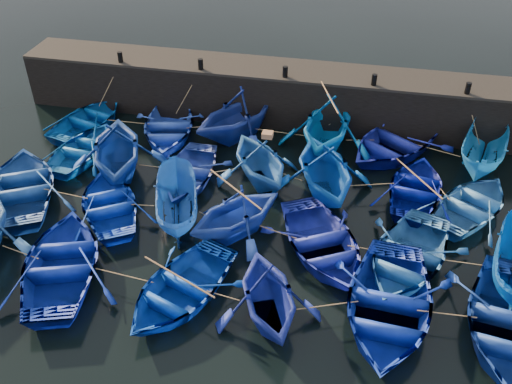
% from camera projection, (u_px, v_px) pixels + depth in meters
% --- Properties ---
extents(ground, '(120.00, 120.00, 0.00)m').
position_uv_depth(ground, '(237.00, 261.00, 20.06)').
color(ground, black).
rests_on(ground, ground).
extents(quay_wall, '(26.00, 2.50, 2.50)m').
position_uv_depth(quay_wall, '(287.00, 95.00, 27.56)').
color(quay_wall, black).
rests_on(quay_wall, ground).
extents(quay_top, '(26.00, 2.50, 0.12)m').
position_uv_depth(quay_top, '(288.00, 70.00, 26.78)').
color(quay_top, black).
rests_on(quay_top, quay_wall).
extents(bollard_0, '(0.24, 0.24, 0.50)m').
position_uv_depth(bollard_0, '(120.00, 57.00, 27.22)').
color(bollard_0, black).
rests_on(bollard_0, quay_top).
extents(bollard_1, '(0.24, 0.24, 0.50)m').
position_uv_depth(bollard_1, '(201.00, 64.00, 26.56)').
color(bollard_1, black).
rests_on(bollard_1, quay_top).
extents(bollard_2, '(0.24, 0.24, 0.50)m').
position_uv_depth(bollard_2, '(285.00, 72.00, 25.89)').
color(bollard_2, black).
rests_on(bollard_2, quay_top).
extents(bollard_3, '(0.24, 0.24, 0.50)m').
position_uv_depth(bollard_3, '(374.00, 80.00, 25.23)').
color(bollard_3, black).
rests_on(bollard_3, quay_top).
extents(bollard_4, '(0.24, 0.24, 0.50)m').
position_uv_depth(bollard_4, '(468.00, 88.00, 24.56)').
color(bollard_4, black).
rests_on(bollard_4, quay_top).
extents(boat_0, '(4.34, 5.19, 0.93)m').
position_uv_depth(boat_0, '(89.00, 119.00, 27.24)').
color(boat_0, '#01408B').
rests_on(boat_0, ground).
extents(boat_1, '(4.52, 5.57, 1.02)m').
position_uv_depth(boat_1, '(168.00, 127.00, 26.58)').
color(boat_1, blue).
rests_on(boat_1, ground).
extents(boat_2, '(5.98, 6.13, 2.45)m').
position_uv_depth(boat_2, '(236.00, 114.00, 26.09)').
color(boat_2, navy).
rests_on(boat_2, ground).
extents(boat_3, '(4.67, 5.28, 2.58)m').
position_uv_depth(boat_3, '(327.00, 124.00, 25.25)').
color(boat_3, blue).
rests_on(boat_3, ground).
extents(boat_4, '(6.42, 6.76, 1.14)m').
position_uv_depth(boat_4, '(395.00, 142.00, 25.40)').
color(boat_4, navy).
rests_on(boat_4, ground).
extents(boat_5, '(2.91, 5.01, 1.83)m').
position_uv_depth(boat_5, '(484.00, 152.00, 24.09)').
color(boat_5, blue).
rests_on(boat_5, ground).
extents(boat_6, '(3.48, 4.53, 0.87)m').
position_uv_depth(boat_6, '(83.00, 148.00, 25.20)').
color(boat_6, '#1058AB').
rests_on(boat_6, ground).
extents(boat_7, '(5.65, 6.04, 2.55)m').
position_uv_depth(boat_7, '(117.00, 148.00, 23.67)').
color(boat_7, navy).
rests_on(boat_7, ground).
extents(boat_8, '(3.12, 4.35, 0.90)m').
position_uv_depth(boat_8, '(188.00, 173.00, 23.66)').
color(boat_8, '#253E99').
rests_on(boat_8, ground).
extents(boat_9, '(5.32, 5.47, 2.20)m').
position_uv_depth(boat_9, '(260.00, 159.00, 23.28)').
color(boat_9, '#1A529A').
rests_on(boat_9, ground).
extents(boat_10, '(5.57, 5.96, 2.53)m').
position_uv_depth(boat_10, '(325.00, 168.00, 22.46)').
color(boat_10, '#06409B').
rests_on(boat_10, ground).
extents(boat_11, '(3.83, 4.86, 0.91)m').
position_uv_depth(boat_11, '(417.00, 188.00, 22.78)').
color(boat_11, '#000B78').
rests_on(boat_11, ground).
extents(boat_12, '(5.04, 5.43, 0.92)m').
position_uv_depth(boat_12, '(473.00, 205.00, 21.90)').
color(boat_12, '#2F69B6').
rests_on(boat_12, ground).
extents(boat_13, '(6.00, 6.62, 1.13)m').
position_uv_depth(boat_13, '(23.00, 186.00, 22.72)').
color(boat_13, navy).
rests_on(boat_13, ground).
extents(boat_14, '(5.00, 5.41, 0.91)m').
position_uv_depth(boat_14, '(110.00, 203.00, 21.97)').
color(boat_14, '#0E34C0').
rests_on(boat_14, ground).
extents(boat_15, '(2.86, 4.53, 1.64)m').
position_uv_depth(boat_15, '(176.00, 203.00, 21.39)').
color(boat_15, '#1B51A4').
rests_on(boat_15, ground).
extents(boat_16, '(5.11, 5.16, 2.06)m').
position_uv_depth(boat_16, '(236.00, 212.00, 20.61)').
color(boat_16, '#1E3EA9').
rests_on(boat_16, ground).
extents(boat_17, '(5.50, 6.05, 1.03)m').
position_uv_depth(boat_17, '(322.00, 243.00, 20.06)').
color(boat_17, navy).
rests_on(boat_17, ground).
extents(boat_18, '(4.97, 5.85, 1.03)m').
position_uv_depth(boat_18, '(407.00, 256.00, 19.52)').
color(boat_18, '#1E5490').
rests_on(boat_18, ground).
extents(boat_21, '(5.28, 6.25, 1.11)m').
position_uv_depth(boat_21, '(63.00, 263.00, 19.20)').
color(boat_21, navy).
rests_on(boat_21, ground).
extents(boat_22, '(4.81, 5.59, 0.98)m').
position_uv_depth(boat_22, '(180.00, 288.00, 18.34)').
color(boat_22, '#0534A6').
rests_on(boat_22, ground).
extents(boat_23, '(4.59, 4.88, 2.04)m').
position_uv_depth(boat_23, '(268.00, 294.00, 17.40)').
color(boat_23, navy).
rests_on(boat_23, ground).
extents(boat_24, '(4.41, 5.91, 1.17)m').
position_uv_depth(boat_24, '(388.00, 305.00, 17.63)').
color(boat_24, navy).
rests_on(boat_24, ground).
extents(boat_25, '(4.66, 5.98, 1.14)m').
position_uv_depth(boat_25, '(508.00, 322.00, 17.11)').
color(boat_25, navy).
rests_on(boat_25, ground).
extents(wooden_crate, '(0.43, 0.39, 0.22)m').
position_uv_depth(wooden_crate, '(268.00, 135.00, 22.51)').
color(wooden_crate, '#8F613E').
rests_on(wooden_crate, boat_9).
extents(mooring_ropes, '(18.08, 11.87, 2.10)m').
position_uv_depth(mooring_ropes, '(266.00, 163.00, 23.47)').
color(mooring_ropes, tan).
rests_on(mooring_ropes, ground).
extents(loose_oars, '(9.81, 12.25, 1.73)m').
position_uv_depth(loose_oars, '(299.00, 178.00, 21.24)').
color(loose_oars, '#99724C').
rests_on(loose_oars, ground).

